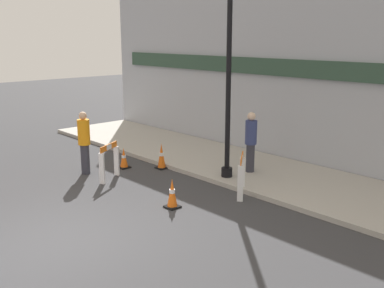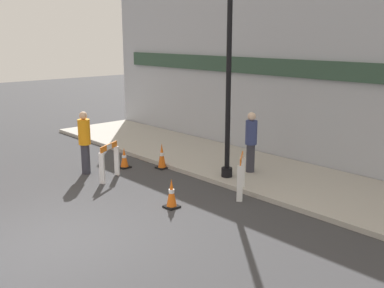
# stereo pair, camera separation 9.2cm
# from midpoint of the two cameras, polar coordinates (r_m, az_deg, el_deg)

# --- Properties ---
(ground_plane) EXTENTS (60.00, 60.00, 0.00)m
(ground_plane) POSITION_cam_midpoint_polar(r_m,az_deg,el_deg) (8.82, -16.52, -11.85)
(ground_plane) COLOR #38383A
(sidewalk_slab) EXTENTS (18.00, 3.11, 0.12)m
(sidewalk_slab) POSITION_cam_midpoint_polar(r_m,az_deg,el_deg) (12.42, 9.38, -3.67)
(sidewalk_slab) COLOR #ADA89E
(sidewalk_slab) RESTS_ON ground_plane
(storefront_facade) EXTENTS (18.00, 0.22, 5.50)m
(storefront_facade) POSITION_cam_midpoint_polar(r_m,az_deg,el_deg) (13.23, 14.29, 9.05)
(storefront_facade) COLOR #A3A8B2
(storefront_facade) RESTS_ON ground_plane
(streetlamp_post) EXTENTS (0.44, 0.44, 6.02)m
(streetlamp_post) POSITION_cam_midpoint_polar(r_m,az_deg,el_deg) (11.26, 5.04, 14.73)
(streetlamp_post) COLOR black
(streetlamp_post) RESTS_ON sidewalk_slab
(barricade_0) EXTENTS (0.58, 0.71, 1.00)m
(barricade_0) POSITION_cam_midpoint_polar(r_m,az_deg,el_deg) (10.62, 6.50, -3.85)
(barricade_0) COLOR white
(barricade_0) RESTS_ON ground_plane
(barricade_1) EXTENTS (0.51, 0.80, 0.96)m
(barricade_1) POSITION_cam_midpoint_polar(r_m,az_deg,el_deg) (11.98, -10.23, -2.05)
(barricade_1) COLOR white
(barricade_1) RESTS_ON ground_plane
(traffic_cone_0) EXTENTS (0.30, 0.30, 0.74)m
(traffic_cone_0) POSITION_cam_midpoint_polar(r_m,az_deg,el_deg) (12.83, -3.65, -1.57)
(traffic_cone_0) COLOR black
(traffic_cone_0) RESTS_ON ground_plane
(traffic_cone_1) EXTENTS (0.30, 0.30, 0.59)m
(traffic_cone_1) POSITION_cam_midpoint_polar(r_m,az_deg,el_deg) (13.02, -8.40, -1.80)
(traffic_cone_1) COLOR black
(traffic_cone_1) RESTS_ON ground_plane
(traffic_cone_2) EXTENTS (0.30, 0.30, 0.66)m
(traffic_cone_2) POSITION_cam_midpoint_polar(r_m,az_deg,el_deg) (9.94, -2.35, -6.34)
(traffic_cone_2) COLOR black
(traffic_cone_2) RESTS_ON ground_plane
(person_worker) EXTENTS (0.44, 0.44, 1.73)m
(person_worker) POSITION_cam_midpoint_polar(r_m,az_deg,el_deg) (12.53, -13.28, 0.45)
(person_worker) COLOR #33333D
(person_worker) RESTS_ON ground_plane
(person_pedestrian) EXTENTS (0.39, 0.39, 1.63)m
(person_pedestrian) POSITION_cam_midpoint_polar(r_m,az_deg,el_deg) (12.07, 7.72, 0.53)
(person_pedestrian) COLOR #33333D
(person_pedestrian) RESTS_ON sidewalk_slab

